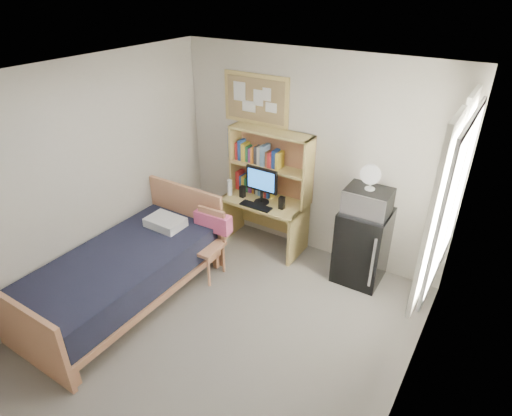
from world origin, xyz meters
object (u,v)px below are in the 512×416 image
Objects in this scene: monitor at (262,186)px; desk_chair at (205,246)px; desk_fan at (371,178)px; speaker_right at (282,203)px; microwave at (368,201)px; bulletin_board at (256,99)px; desk at (264,223)px; bed at (123,278)px; speaker_left at (242,192)px; mini_fridge at (362,245)px.

desk_chair is at bearing -105.12° from monitor.
monitor reaches higher than desk_chair.
desk_fan is (1.37, 0.05, 0.44)m from monitor.
speaker_right is (0.55, 0.90, 0.34)m from desk_chair.
bulletin_board is at bearing 169.19° from microwave.
monitor reaches higher than desk.
microwave reaches higher than bed.
microwave reaches higher than desk.
desk is 1.98m from bed.
speaker_right reaches higher than desk.
speaker_left is at bearing 76.09° from bed.
bulletin_board is 1.97× the size of monitor.
desk_chair is 0.92× the size of mini_fridge.
speaker_right is 0.33× the size of microwave.
speaker_right is at bearing 0.00° from speaker_left.
bulletin_board is 1.01× the size of mini_fridge.
mini_fridge is 5.71× the size of speaker_right.
desk is at bearing 11.31° from speaker_left.
desk_fan is (1.62, 0.95, 0.93)m from desk_chair.
desk_fan is at bearing -0.20° from desk.
bed is at bearing -140.13° from desk_fan.
desk is at bearing -43.17° from bulletin_board.
speaker_right is (-1.07, -0.07, 0.30)m from mini_fridge.
desk_chair is 2.10m from desk_fan.
bulletin_board is 1.35m from speaker_right.
speaker_right is (1.05, 1.77, 0.46)m from bed.
bulletin_board reaches higher than monitor.
bed is 4.43× the size of microwave.
desk_chair is at bearing 60.43° from bed.
speaker_right is at bearing 0.00° from monitor.
desk_chair is 1.72× the size of microwave.
microwave is (1.37, -0.01, 0.73)m from desk.
speaker_right is at bearing -11.31° from desk.
mini_fridge is at bearing 3.14° from monitor.
bulletin_board is 1.09× the size of desk_chair.
speaker_right is (0.30, -0.06, 0.42)m from desk.
desk is at bearing 90.00° from monitor.
speaker_right reaches higher than speaker_left.
desk is 1.56m from microwave.
desk_fan is (0.00, 0.00, 0.28)m from microwave.
bulletin_board reaches higher than speaker_right.
bed is at bearing -140.13° from microwave.
speaker_right is at bearing -29.88° from bulletin_board.
monitor is at bearing -48.69° from bulletin_board.
monitor is 1.38m from microwave.
bulletin_board is 1.10m from monitor.
speaker_right reaches higher than bed.
desk_fan is at bearing -10.09° from bulletin_board.
monitor is at bearing 0.00° from speaker_left.
monitor is (0.25, 0.91, 0.49)m from desk_chair.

